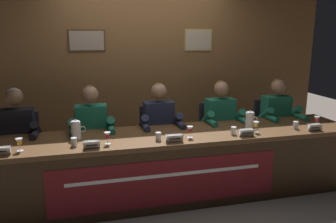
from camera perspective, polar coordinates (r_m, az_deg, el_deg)
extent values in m
plane|color=#70665B|center=(3.96, 0.00, -14.08)|extent=(12.00, 12.00, 0.00)
cube|color=brown|center=(4.95, -4.06, 7.18)|extent=(5.56, 0.12, 2.60)
cube|color=#4C3319|center=(4.78, -13.77, 11.75)|extent=(0.50, 0.02, 0.30)
cube|color=gray|center=(4.77, -13.77, 11.74)|extent=(0.46, 0.01, 0.26)
cube|color=tan|center=(5.06, 5.22, 12.12)|extent=(0.42, 0.02, 0.32)
cube|color=tan|center=(5.05, 5.26, 12.11)|extent=(0.38, 0.01, 0.28)
cube|color=brown|center=(3.69, 0.00, -4.16)|extent=(4.36, 0.80, 0.05)
cube|color=#342112|center=(3.48, 1.56, -11.82)|extent=(4.30, 0.04, 0.69)
cube|color=#342112|center=(4.77, 25.83, -6.14)|extent=(0.08, 0.72, 0.69)
cube|color=maroon|center=(3.43, 0.00, -12.15)|extent=(2.36, 0.01, 0.49)
cube|color=white|center=(3.39, 0.02, -10.87)|extent=(2.00, 0.00, 0.04)
cylinder|color=black|center=(4.38, -23.36, -12.28)|extent=(0.44, 0.44, 0.02)
cylinder|color=black|center=(4.29, -23.64, -9.59)|extent=(0.05, 0.05, 0.42)
cube|color=#232328|center=(4.21, -23.92, -6.76)|extent=(0.44, 0.44, 0.03)
cube|color=#232328|center=(4.33, -23.78, -2.95)|extent=(0.40, 0.05, 0.44)
cylinder|color=black|center=(3.99, -25.88, -11.48)|extent=(0.10, 0.10, 0.47)
cylinder|color=black|center=(3.96, -22.99, -11.43)|extent=(0.10, 0.10, 0.47)
cylinder|color=black|center=(4.03, -25.87, -6.88)|extent=(0.13, 0.34, 0.13)
cylinder|color=black|center=(3.99, -23.05, -6.79)|extent=(0.13, 0.34, 0.13)
cube|color=black|center=(4.10, -24.38, -2.88)|extent=(0.36, 0.20, 0.48)
sphere|color=brown|center=(4.00, -24.93, 2.22)|extent=(0.19, 0.19, 0.19)
sphere|color=gray|center=(4.01, -24.91, 2.47)|extent=(0.17, 0.17, 0.17)
cylinder|color=black|center=(3.96, -21.67, -2.85)|extent=(0.09, 0.30, 0.25)
cylinder|color=black|center=(3.81, -21.94, -3.70)|extent=(0.07, 0.24, 0.07)
cylinder|color=white|center=(3.44, -24.05, -6.18)|extent=(0.06, 0.06, 0.00)
cylinder|color=white|center=(3.43, -24.09, -5.71)|extent=(0.01, 0.01, 0.05)
cone|color=white|center=(3.41, -24.19, -4.75)|extent=(0.06, 0.06, 0.06)
cylinder|color=orange|center=(3.41, -24.18, -4.86)|extent=(0.04, 0.04, 0.04)
cylinder|color=black|center=(4.31, -12.45, -11.86)|extent=(0.44, 0.44, 0.02)
cylinder|color=black|center=(4.22, -12.60, -9.13)|extent=(0.05, 0.05, 0.42)
cube|color=#232328|center=(4.14, -12.75, -6.25)|extent=(0.44, 0.44, 0.03)
cube|color=#232328|center=(4.27, -12.99, -2.39)|extent=(0.40, 0.05, 0.44)
cylinder|color=black|center=(3.90, -13.93, -11.09)|extent=(0.10, 0.10, 0.47)
cylinder|color=black|center=(3.90, -10.94, -10.92)|extent=(0.10, 0.10, 0.47)
cylinder|color=black|center=(3.93, -14.18, -6.39)|extent=(0.13, 0.34, 0.13)
cylinder|color=black|center=(3.94, -11.25, -6.22)|extent=(0.13, 0.34, 0.13)
cube|color=#196047|center=(4.03, -12.96, -2.29)|extent=(0.36, 0.20, 0.48)
sphere|color=#8E664C|center=(3.93, -13.23, 2.92)|extent=(0.19, 0.19, 0.19)
sphere|color=#593819|center=(3.94, -13.25, 3.17)|extent=(0.17, 0.17, 0.17)
cylinder|color=#196047|center=(3.93, -16.00, -2.55)|extent=(0.09, 0.30, 0.25)
cylinder|color=#196047|center=(3.93, -9.88, -2.21)|extent=(0.09, 0.30, 0.25)
cylinder|color=#196047|center=(3.78, -16.05, -3.40)|extent=(0.07, 0.24, 0.07)
cylinder|color=#196047|center=(3.78, -9.68, -3.04)|extent=(0.07, 0.24, 0.07)
cube|color=white|center=(3.26, -12.99, -5.65)|extent=(0.16, 0.03, 0.08)
cube|color=white|center=(3.30, -13.00, -5.47)|extent=(0.16, 0.03, 0.08)
cube|color=black|center=(3.26, -12.98, -5.67)|extent=(0.11, 0.01, 0.01)
cylinder|color=white|center=(3.39, -10.30, -5.49)|extent=(0.06, 0.06, 0.00)
cylinder|color=white|center=(3.38, -10.32, -5.02)|extent=(0.01, 0.01, 0.05)
cone|color=white|center=(3.36, -10.36, -4.05)|extent=(0.06, 0.06, 0.06)
cylinder|color=#B21E2D|center=(3.36, -10.36, -4.15)|extent=(0.04, 0.04, 0.04)
cylinder|color=silver|center=(3.39, -15.83, -5.05)|extent=(0.06, 0.06, 0.08)
cylinder|color=silver|center=(3.40, -15.81, -5.32)|extent=(0.05, 0.05, 0.05)
cylinder|color=black|center=(4.40, -1.62, -11.03)|extent=(0.44, 0.44, 0.02)
cylinder|color=black|center=(4.31, -1.64, -8.34)|extent=(0.05, 0.05, 0.42)
cube|color=#232328|center=(4.23, -1.66, -5.51)|extent=(0.44, 0.44, 0.03)
cube|color=#232328|center=(4.35, -2.25, -1.75)|extent=(0.40, 0.05, 0.44)
cylinder|color=black|center=(3.97, -1.96, -10.22)|extent=(0.10, 0.10, 0.47)
cylinder|color=black|center=(4.02, 0.87, -9.95)|extent=(0.10, 0.10, 0.47)
cylinder|color=black|center=(4.01, -2.45, -5.62)|extent=(0.13, 0.34, 0.13)
cylinder|color=black|center=(4.05, 0.34, -5.41)|extent=(0.13, 0.34, 0.13)
cube|color=#1E2338|center=(4.12, -1.60, -1.61)|extent=(0.36, 0.20, 0.48)
sphere|color=#8E664C|center=(4.02, -1.57, 3.50)|extent=(0.19, 0.19, 0.19)
sphere|color=#593819|center=(4.03, -1.62, 3.74)|extent=(0.17, 0.17, 0.17)
cylinder|color=#1E2338|center=(3.98, -4.24, -1.87)|extent=(0.09, 0.30, 0.25)
cylinder|color=#1E2338|center=(4.07, 1.60, -1.50)|extent=(0.09, 0.30, 0.25)
cylinder|color=#1E2338|center=(3.83, -3.83, -2.68)|extent=(0.07, 0.24, 0.07)
cylinder|color=#1E2338|center=(3.92, 2.23, -2.28)|extent=(0.07, 0.24, 0.07)
cube|color=white|center=(3.37, 1.18, -4.69)|extent=(0.18, 0.03, 0.08)
cube|color=white|center=(3.40, 1.03, -4.52)|extent=(0.18, 0.03, 0.08)
cube|color=black|center=(3.37, 1.20, -4.70)|extent=(0.13, 0.01, 0.01)
cylinder|color=white|center=(3.54, 3.77, -4.47)|extent=(0.06, 0.06, 0.00)
cylinder|color=white|center=(3.53, 3.78, -4.01)|extent=(0.01, 0.01, 0.05)
cone|color=white|center=(3.52, 3.80, -3.08)|extent=(0.06, 0.06, 0.06)
cylinder|color=#B21E2D|center=(3.52, 3.79, -3.18)|extent=(0.04, 0.04, 0.04)
cylinder|color=silver|center=(3.44, -1.66, -4.28)|extent=(0.06, 0.06, 0.08)
cylinder|color=silver|center=(3.45, -1.66, -4.55)|extent=(0.05, 0.05, 0.05)
cylinder|color=black|center=(4.62, 8.40, -9.92)|extent=(0.44, 0.44, 0.02)
cylinder|color=black|center=(4.54, 8.49, -7.34)|extent=(0.05, 0.05, 0.42)
cube|color=#232328|center=(4.47, 8.59, -4.64)|extent=(0.44, 0.44, 0.03)
cube|color=#232328|center=(4.58, 7.74, -1.10)|extent=(0.40, 0.05, 0.44)
cylinder|color=black|center=(4.20, 9.06, -9.04)|extent=(0.10, 0.10, 0.47)
cylinder|color=black|center=(4.28, 11.55, -8.72)|extent=(0.10, 0.10, 0.47)
cylinder|color=black|center=(4.24, 8.40, -4.71)|extent=(0.13, 0.34, 0.13)
cylinder|color=black|center=(4.31, 10.87, -4.47)|extent=(0.13, 0.34, 0.13)
cube|color=#196047|center=(4.36, 8.88, -0.93)|extent=(0.36, 0.20, 0.48)
sphere|color=#8E664C|center=(4.26, 9.16, 3.90)|extent=(0.19, 0.19, 0.19)
sphere|color=#593819|center=(4.28, 9.09, 4.13)|extent=(0.17, 0.17, 0.17)
cylinder|color=#196047|center=(4.19, 6.77, -1.16)|extent=(0.09, 0.30, 0.25)
cylinder|color=#196047|center=(4.35, 11.95, -0.81)|extent=(0.09, 0.30, 0.25)
cylinder|color=#196047|center=(4.05, 7.56, -1.90)|extent=(0.07, 0.24, 0.07)
cylinder|color=#196047|center=(4.22, 12.88, -1.51)|extent=(0.07, 0.24, 0.07)
cube|color=white|center=(3.66, 13.49, -3.60)|extent=(0.17, 0.03, 0.08)
cube|color=white|center=(3.69, 13.25, -3.46)|extent=(0.17, 0.03, 0.08)
cube|color=black|center=(3.66, 13.51, -3.61)|extent=(0.12, 0.01, 0.01)
cylinder|color=white|center=(3.85, 14.81, -3.44)|extent=(0.06, 0.06, 0.00)
cylinder|color=white|center=(3.84, 14.84, -3.02)|extent=(0.01, 0.01, 0.05)
cone|color=white|center=(3.83, 14.89, -2.16)|extent=(0.06, 0.06, 0.06)
cylinder|color=yellow|center=(3.83, 14.88, -2.25)|extent=(0.04, 0.04, 0.04)
cylinder|color=silver|center=(3.71, 11.20, -3.25)|extent=(0.06, 0.06, 0.08)
cylinder|color=silver|center=(3.71, 11.19, -3.50)|extent=(0.05, 0.05, 0.05)
cylinder|color=black|center=(4.97, 17.18, -8.69)|extent=(0.44, 0.44, 0.02)
cylinder|color=black|center=(4.90, 17.36, -6.27)|extent=(0.05, 0.05, 0.42)
cube|color=#232328|center=(4.83, 17.54, -3.75)|extent=(0.44, 0.44, 0.03)
cube|color=#232328|center=(4.93, 16.53, -0.50)|extent=(0.40, 0.05, 0.44)
cylinder|color=black|center=(4.57, 18.56, -7.74)|extent=(0.10, 0.10, 0.47)
cylinder|color=black|center=(4.68, 20.64, -7.42)|extent=(0.10, 0.10, 0.47)
cylinder|color=black|center=(4.60, 17.82, -3.77)|extent=(0.13, 0.34, 0.13)
cylinder|color=black|center=(4.70, 19.90, -3.55)|extent=(0.13, 0.34, 0.13)
cube|color=#196047|center=(4.73, 17.98, -0.31)|extent=(0.36, 0.20, 0.48)
sphere|color=#8E664C|center=(4.64, 18.44, 4.14)|extent=(0.19, 0.19, 0.19)
sphere|color=#593819|center=(4.65, 18.35, 4.35)|extent=(0.17, 0.17, 0.17)
cylinder|color=#196047|center=(4.53, 16.41, -0.51)|extent=(0.09, 0.30, 0.25)
cylinder|color=#196047|center=(4.76, 20.78, -0.20)|extent=(0.09, 0.30, 0.25)
cylinder|color=#196047|center=(4.40, 17.44, -1.16)|extent=(0.07, 0.24, 0.07)
cylinder|color=#196047|center=(4.63, 21.88, -0.81)|extent=(0.07, 0.24, 0.07)
cube|color=white|center=(4.12, 24.02, -2.53)|extent=(0.17, 0.03, 0.08)
cube|color=white|center=(4.15, 23.73, -2.41)|extent=(0.17, 0.03, 0.08)
cube|color=black|center=(4.12, 24.05, -2.54)|extent=(0.12, 0.01, 0.01)
cylinder|color=white|center=(4.33, 24.07, -2.34)|extent=(0.06, 0.06, 0.00)
cylinder|color=white|center=(4.32, 24.11, -1.96)|extent=(0.01, 0.01, 0.05)
cone|color=white|center=(4.31, 24.19, -1.19)|extent=(0.06, 0.06, 0.06)
cylinder|color=#B21E2D|center=(4.31, 24.18, -1.28)|extent=(0.04, 0.04, 0.04)
cylinder|color=silver|center=(4.13, 21.07, -2.19)|extent=(0.06, 0.06, 0.08)
cylinder|color=silver|center=(4.14, 21.05, -2.42)|extent=(0.05, 0.05, 0.05)
cylinder|color=silver|center=(3.61, -15.53, -3.14)|extent=(0.10, 0.10, 0.18)
cylinder|color=silver|center=(3.59, -15.62, -1.67)|extent=(0.09, 0.08, 0.01)
sphere|color=silver|center=(3.58, -15.63, -1.45)|extent=(0.02, 0.02, 0.02)
torus|color=silver|center=(3.61, -14.46, -2.94)|extent=(0.07, 0.01, 0.07)
cylinder|color=silver|center=(3.99, 13.85, -1.50)|extent=(0.10, 0.10, 0.18)
cylinder|color=silver|center=(3.97, 13.93, -0.16)|extent=(0.09, 0.09, 0.01)
sphere|color=silver|center=(3.96, 13.94, 0.04)|extent=(0.02, 0.02, 0.02)
torus|color=silver|center=(4.02, 14.72, -1.31)|extent=(0.07, 0.01, 0.07)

